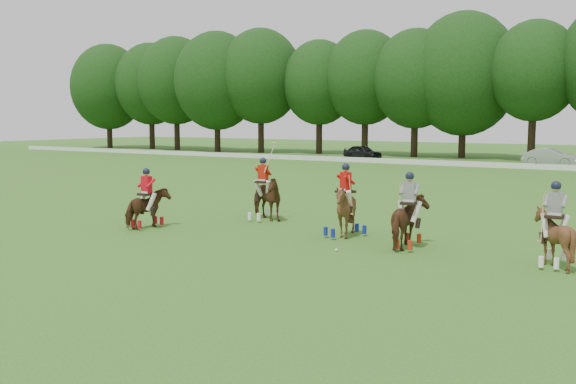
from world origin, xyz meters
The scene contains 11 objects.
ground centered at (0.00, 0.00, 0.00)m, with size 180.00×180.00×0.00m, color #31621C.
tree_line centered at (0.26, 48.05, 8.23)m, with size 117.98×14.32×14.75m.
boundary_rail centered at (0.00, 38.00, 0.22)m, with size 120.00×0.10×0.44m, color white.
car_left centered at (-14.59, 42.50, 0.68)m, with size 1.60×3.98×1.36m, color black.
car_mid centered at (2.69, 42.50, 0.73)m, with size 1.55×4.44×1.46m, color #AFAEB4.
polo_red_a centered at (-3.68, 2.23, 0.76)m, with size 1.06×1.73×2.15m.
polo_red_b centered at (-1.24, 5.98, 0.88)m, with size 1.74×1.50×2.95m.
polo_red_c centered at (3.08, 4.47, 0.89)m, with size 1.97×2.05×2.43m.
polo_stripe_a centered at (5.55, 3.83, 0.83)m, with size 1.22×2.00×2.31m.
polo_stripe_b centered at (9.68, 3.59, 0.81)m, with size 1.27×1.42×2.27m.
polo_ball centered at (3.94, 2.24, 0.04)m, with size 0.09×0.09×0.09m, color white.
Camera 1 is at (12.64, -14.19, 3.88)m, focal length 40.00 mm.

